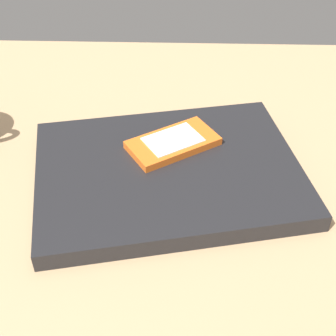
% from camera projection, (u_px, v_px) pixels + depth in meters
% --- Properties ---
extents(desk_surface, '(1.20, 0.80, 0.03)m').
position_uv_depth(desk_surface, '(109.00, 186.00, 0.64)').
color(desk_surface, tan).
rests_on(desk_surface, ground).
extents(laptop_closed, '(0.37, 0.31, 0.02)m').
position_uv_depth(laptop_closed, '(168.00, 173.00, 0.62)').
color(laptop_closed, black).
rests_on(laptop_closed, desk_surface).
extents(cell_phone_on_laptop, '(0.13, 0.11, 0.01)m').
position_uv_depth(cell_phone_on_laptop, '(173.00, 143.00, 0.64)').
color(cell_phone_on_laptop, orange).
rests_on(cell_phone_on_laptop, laptop_closed).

